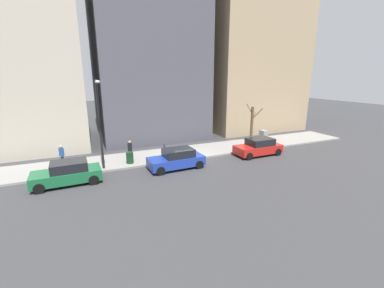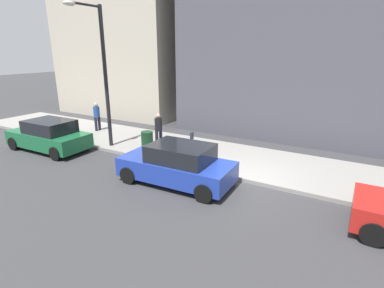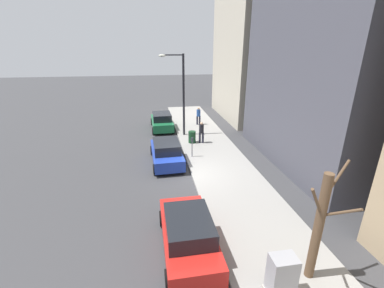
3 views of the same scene
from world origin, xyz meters
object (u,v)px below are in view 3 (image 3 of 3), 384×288
Objects in this scene: parked_car_green at (162,121)px; parking_meter at (192,145)px; parked_car_red at (188,233)px; pedestrian_midblock at (198,115)px; parked_car_blue at (166,152)px; utility_box at (281,277)px; trash_bin at (192,137)px; pedestrian_near_meter at (201,131)px; bare_tree at (319,226)px; streetlamp at (180,89)px.

parking_meter is (1.63, -7.14, 0.24)m from parked_car_green.
pedestrian_midblock reaches higher than parked_car_red.
parked_car_red is 0.99× the size of parked_car_blue.
parked_car_blue is at bearing 104.16° from utility_box.
trash_bin is at bearing 80.64° from parking_meter.
parked_car_green reaches higher than trash_bin.
parked_car_green is 2.56× the size of pedestrian_near_meter.
parked_car_blue is 2.57× the size of pedestrian_midblock.
parked_car_green is 5.37m from pedestrian_near_meter.
bare_tree reaches higher than pedestrian_near_meter.
bare_tree is at bearing 21.53° from utility_box.
pedestrian_midblock is (0.72, 5.02, 0.00)m from pedestrian_near_meter.
parking_meter is at bearing 101.96° from bare_tree.
pedestrian_near_meter is at bearing -60.30° from parked_car_green.
pedestrian_near_meter is at bearing 43.59° from parked_car_blue.
parked_car_red and parked_car_green have the same top height.
pedestrian_midblock reaches higher than parked_car_blue.
parked_car_red is 1.07× the size of bare_tree.
parked_car_blue and parked_car_green have the same top height.
parked_car_red is 16.19m from pedestrian_midblock.
parked_car_green is 2.97× the size of utility_box.
bare_tree is 12.80m from pedestrian_near_meter.
parked_car_blue is at bearing 111.75° from bare_tree.
parked_car_blue is 0.66× the size of streetlamp.
bare_tree reaches higher than parked_car_green.
utility_box is at bearing -85.45° from parking_meter.
trash_bin is at bearing -100.71° from pedestrian_midblock.
parked_car_red is 7.85m from parked_car_blue.
bare_tree is at bearing -78.04° from parking_meter.
pedestrian_near_meter reaches higher than utility_box.
streetlamp is at bearing 106.88° from trash_bin.
parked_car_red is 3.38m from utility_box.
parked_car_green is at bearing 121.68° from streetlamp.
bare_tree is 2.38× the size of pedestrian_near_meter.
parked_car_blue is 1.80m from parking_meter.
parking_meter is at bearing 94.55° from utility_box.
parking_meter is 5.65m from streetlamp.
trash_bin is at bearing -73.12° from streetlamp.
bare_tree is 2.38× the size of pedestrian_midblock.
bare_tree is (3.78, -17.30, 1.35)m from parked_car_green.
parked_car_blue is at bearing -116.78° from pedestrian_near_meter.
utility_box is 1.59× the size of trash_bin.
parked_car_green is at bearing -167.27° from pedestrian_midblock.
parked_car_red is at bearing -100.35° from parking_meter.
pedestrian_near_meter is at bearing 94.53° from bare_tree.
utility_box is (2.48, -17.81, 0.11)m from parked_car_green.
utility_box is (2.59, -10.27, 0.11)m from parked_car_blue.
parked_car_green is 17.76m from bare_tree.
parked_car_blue is 10.59m from bare_tree.
parked_car_green is at bearing 138.70° from pedestrian_near_meter.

